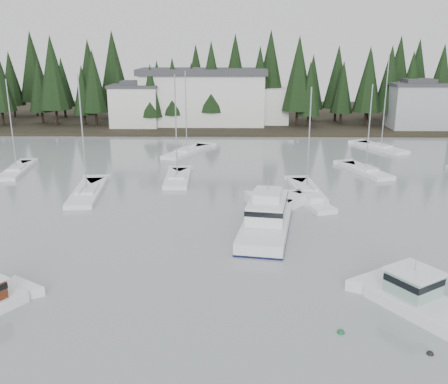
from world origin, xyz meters
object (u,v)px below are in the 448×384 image
(house_west, at_px, (135,105))
(sailboat_6, at_px, (187,153))
(sailboat_11, at_px, (177,180))
(lobster_boat_teal, at_px, (430,307))
(sailboat_8, at_px, (306,192))
(house_east_a, at_px, (416,105))
(sailboat_7, at_px, (87,194))
(runabout_1, at_px, (312,203))
(sailboat_1, at_px, (17,172))
(harbor_inn, at_px, (213,97))
(cabin_cruiser_center, at_px, (267,221))
(sailboat_10, at_px, (381,149))
(sailboat_3, at_px, (365,172))

(house_west, relative_size, sailboat_6, 0.75)
(sailboat_11, bearing_deg, lobster_boat_teal, -151.03)
(sailboat_6, bearing_deg, house_west, 51.82)
(house_west, xyz_separation_m, sailboat_11, (12.26, -38.88, -4.58))
(lobster_boat_teal, xyz_separation_m, sailboat_8, (-3.69, 26.44, -0.51))
(house_east_a, relative_size, lobster_boat_teal, 1.20)
(sailboat_7, bearing_deg, runabout_1, -103.28)
(sailboat_1, distance_m, sailboat_6, 24.27)
(harbor_inn, relative_size, cabin_cruiser_center, 2.26)
(house_west, bearing_deg, runabout_1, -60.62)
(harbor_inn, relative_size, sailboat_11, 2.24)
(house_east_a, bearing_deg, sailboat_1, -151.53)
(house_east_a, height_order, sailboat_10, sailboat_10)
(sailboat_8, bearing_deg, runabout_1, 174.52)
(harbor_inn, xyz_separation_m, cabin_cruiser_center, (6.99, -58.97, -4.97))
(sailboat_3, bearing_deg, sailboat_6, 45.61)
(cabin_cruiser_center, relative_size, sailboat_10, 0.87)
(sailboat_6, bearing_deg, house_east_a, -38.00)
(lobster_boat_teal, height_order, sailboat_6, sailboat_6)
(sailboat_3, height_order, runabout_1, sailboat_3)
(lobster_boat_teal, distance_m, sailboat_3, 35.97)
(sailboat_3, bearing_deg, harbor_inn, 10.37)
(sailboat_1, xyz_separation_m, sailboat_7, (11.98, -9.91, -0.00))
(house_west, height_order, sailboat_3, sailboat_3)
(sailboat_3, relative_size, sailboat_8, 0.97)
(harbor_inn, distance_m, sailboat_3, 43.86)
(sailboat_3, xyz_separation_m, sailboat_6, (-24.16, 11.62, -0.00))
(house_east_a, height_order, lobster_boat_teal, house_east_a)
(lobster_boat_teal, relative_size, sailboat_6, 0.69)
(sailboat_1, height_order, sailboat_3, sailboat_1)
(house_east_a, distance_m, sailboat_6, 47.67)
(house_east_a, height_order, sailboat_6, sailboat_6)
(cabin_cruiser_center, bearing_deg, house_west, 31.33)
(sailboat_11, bearing_deg, runabout_1, -124.06)
(sailboat_3, bearing_deg, sailboat_11, 81.30)
(cabin_cruiser_center, xyz_separation_m, lobster_boat_teal, (8.92, -14.62, -0.24))
(cabin_cruiser_center, height_order, sailboat_6, sailboat_6)
(house_west, relative_size, sailboat_7, 0.71)
(lobster_boat_teal, height_order, sailboat_1, sailboat_1)
(sailboat_8, xyz_separation_m, sailboat_10, (15.19, 24.37, 0.02))
(sailboat_8, xyz_separation_m, sailboat_11, (-15.01, 4.93, 0.01))
(house_west, height_order, sailboat_11, sailboat_11)
(sailboat_8, height_order, sailboat_11, sailboat_11)
(sailboat_3, relative_size, sailboat_10, 0.78)
(house_east_a, xyz_separation_m, sailboat_8, (-26.73, -42.81, -4.84))
(sailboat_7, bearing_deg, sailboat_11, -62.02)
(sailboat_1, xyz_separation_m, runabout_1, (36.21, -13.12, 0.06))
(sailboat_8, relative_size, runabout_1, 1.66)
(harbor_inn, height_order, sailboat_3, harbor_inn)
(harbor_inn, distance_m, sailboat_6, 27.17)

